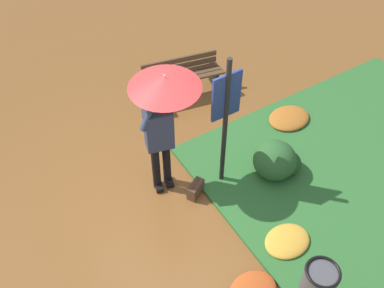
{
  "coord_description": "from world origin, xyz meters",
  "views": [
    {
      "loc": [
        -1.94,
        -3.83,
        5.59
      ],
      "look_at": [
        0.42,
        -0.0,
        0.85
      ],
      "focal_mm": 43.21,
      "sensor_mm": 36.0,
      "label": 1
    }
  ],
  "objects_px": {
    "handbag": "(196,189)",
    "park_bench": "(183,77)",
    "person_with_umbrella": "(162,106)",
    "trash_bin": "(316,288)",
    "info_sign_post": "(226,111)"
  },
  "relations": [
    {
      "from": "info_sign_post",
      "to": "handbag",
      "type": "relative_size",
      "value": 6.22
    },
    {
      "from": "info_sign_post",
      "to": "trash_bin",
      "type": "bearing_deg",
      "value": -94.28
    },
    {
      "from": "info_sign_post",
      "to": "trash_bin",
      "type": "distance_m",
      "value": 2.48
    },
    {
      "from": "person_with_umbrella",
      "to": "info_sign_post",
      "type": "height_order",
      "value": "info_sign_post"
    },
    {
      "from": "park_bench",
      "to": "trash_bin",
      "type": "xyz_separation_m",
      "value": [
        -0.72,
        -4.3,
        0.02
      ]
    },
    {
      "from": "person_with_umbrella",
      "to": "handbag",
      "type": "height_order",
      "value": "person_with_umbrella"
    },
    {
      "from": "handbag",
      "to": "trash_bin",
      "type": "xyz_separation_m",
      "value": [
        0.32,
        -2.21,
        0.29
      ]
    },
    {
      "from": "handbag",
      "to": "park_bench",
      "type": "height_order",
      "value": "park_bench"
    },
    {
      "from": "handbag",
      "to": "park_bench",
      "type": "bearing_deg",
      "value": 63.62
    },
    {
      "from": "handbag",
      "to": "info_sign_post",
      "type": "bearing_deg",
      "value": 4.19
    },
    {
      "from": "person_with_umbrella",
      "to": "park_bench",
      "type": "xyz_separation_m",
      "value": [
        1.28,
        1.63,
        -1.15
      ]
    },
    {
      "from": "info_sign_post",
      "to": "person_with_umbrella",
      "type": "bearing_deg",
      "value": 150.23
    },
    {
      "from": "person_with_umbrella",
      "to": "park_bench",
      "type": "distance_m",
      "value": 2.37
    },
    {
      "from": "person_with_umbrella",
      "to": "trash_bin",
      "type": "height_order",
      "value": "person_with_umbrella"
    },
    {
      "from": "info_sign_post",
      "to": "handbag",
      "type": "bearing_deg",
      "value": -175.81
    }
  ]
}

